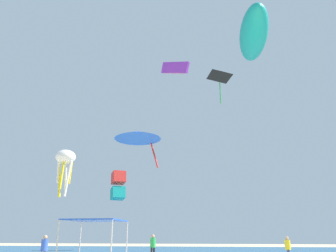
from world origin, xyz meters
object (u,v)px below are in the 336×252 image
kite_octopus_white (65,159)px  kite_parafoil_purple (175,68)px  canopy_tent (96,222)px  person_central (153,244)px  person_near_tent (44,247)px  kite_diamond_black (219,78)px  person_leftmost (288,246)px  kite_inflatable_teal (253,35)px  kite_delta_blue (138,135)px  kite_box_red (118,185)px

kite_octopus_white → kite_parafoil_purple: bearing=-173.6°
canopy_tent → person_central: (1.45, 9.24, -1.34)m
person_near_tent → kite_diamond_black: 26.96m
person_leftmost → kite_inflatable_teal: 18.14m
person_central → kite_octopus_white: (-8.38, 1.01, 7.24)m
person_near_tent → kite_delta_blue: size_ratio=0.30×
person_central → kite_delta_blue: (-1.56, 0.48, 9.10)m
canopy_tent → person_leftmost: (11.39, 8.10, -1.42)m
person_central → kite_box_red: size_ratio=0.51×
person_central → kite_box_red: kite_box_red is taller
person_leftmost → kite_delta_blue: bearing=-92.8°
kite_box_red → person_leftmost: bearing=-69.3°
kite_box_red → kite_parafoil_purple: (7.51, -3.13, 13.97)m
kite_delta_blue → person_near_tent: bearing=12.3°
person_near_tent → kite_octopus_white: kite_octopus_white is taller
person_near_tent → person_central: 8.57m
canopy_tent → person_leftmost: 14.05m
person_central → kite_parafoil_purple: bearing=-158.0°
person_near_tent → kite_inflatable_teal: kite_inflatable_teal is taller
kite_inflatable_teal → person_leftmost: bearing=42.8°
kite_inflatable_teal → kite_octopus_white: bearing=-92.7°
canopy_tent → kite_parafoil_purple: size_ratio=0.76×
kite_box_red → kite_diamond_black: kite_diamond_black is taller
person_leftmost → kite_parafoil_purple: 25.04m
kite_octopus_white → kite_inflatable_teal: (17.44, -1.16, 10.77)m
canopy_tent → kite_delta_blue: bearing=90.7°
canopy_tent → kite_inflatable_teal: (10.52, 9.08, 16.67)m
kite_diamond_black → kite_inflatable_teal: size_ratio=0.43×
canopy_tent → person_near_tent: (-4.24, 2.83, -1.37)m
kite_octopus_white → canopy_tent: bearing=86.5°
kite_diamond_black → kite_inflatable_teal: kite_inflatable_teal is taller
person_central → kite_diamond_black: bearing=172.8°
canopy_tent → kite_box_red: size_ratio=0.85×
canopy_tent → kite_diamond_black: 26.32m
person_central → kite_inflatable_teal: size_ratio=0.21×
kite_parafoil_purple → kite_diamond_black: bearing=31.5°
person_leftmost → kite_box_red: bearing=-124.8°
person_leftmost → kite_box_red: 22.83m
kite_box_red → kite_inflatable_teal: size_ratio=0.41×
kite_parafoil_purple → kite_inflatable_teal: 13.22m
person_near_tent → kite_inflatable_teal: bearing=122.8°
person_central → kite_inflatable_teal: bearing=115.1°
kite_octopus_white → kite_diamond_black: bearing=172.2°
person_central → kite_delta_blue: bearing=-81.0°
kite_inflatable_teal → kite_parafoil_purple: bearing=-138.7°
kite_parafoil_purple → kite_diamond_black: size_ratio=1.07×
canopy_tent → kite_diamond_black: (7.54, 18.51, 17.12)m
kite_inflatable_teal → person_central: bearing=-89.8°
kite_box_red → kite_inflatable_teal: 23.57m
person_central → kite_delta_blue: size_ratio=0.31×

